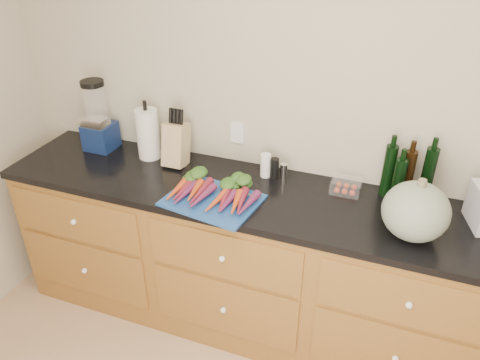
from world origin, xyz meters
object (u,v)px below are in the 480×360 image
at_px(cutting_board, 212,200).
at_px(blender_appliance, 98,120).
at_px(knife_block, 176,144).
at_px(tomato_box, 346,186).
at_px(squash, 416,211).
at_px(paper_towel, 148,134).
at_px(carrots, 216,191).

relative_size(cutting_board, blender_appliance, 1.07).
height_order(knife_block, tomato_box, knife_block).
bearing_deg(knife_block, squash, -10.54).
height_order(squash, paper_towel, paper_towel).
relative_size(squash, tomato_box, 1.98).
height_order(blender_appliance, paper_towel, blender_appliance).
distance_m(blender_appliance, paper_towel, 0.34).
height_order(squash, tomato_box, squash).
height_order(carrots, squash, squash).
bearing_deg(carrots, tomato_box, 24.70).
bearing_deg(paper_towel, tomato_box, 0.49).
height_order(squash, blender_appliance, blender_appliance).
bearing_deg(squash, carrots, -179.33).
xyz_separation_m(cutting_board, squash, (0.97, 0.05, 0.13)).
xyz_separation_m(cutting_board, knife_block, (-0.35, 0.30, 0.12)).
distance_m(blender_appliance, tomato_box, 1.52).
xyz_separation_m(blender_appliance, paper_towel, (0.34, 0.00, -0.04)).
bearing_deg(tomato_box, cutting_board, -152.13).
relative_size(cutting_board, squash, 1.55).
xyz_separation_m(carrots, squash, (0.97, 0.01, 0.10)).
relative_size(cutting_board, tomato_box, 3.06).
bearing_deg(knife_block, blender_appliance, 178.10).
xyz_separation_m(cutting_board, carrots, (-0.00, 0.04, 0.03)).
distance_m(cutting_board, squash, 0.98).
distance_m(squash, blender_appliance, 1.87).
bearing_deg(blender_appliance, paper_towel, 0.40).
relative_size(paper_towel, tomato_box, 1.98).
bearing_deg(blender_appliance, cutting_board, -19.73).
height_order(cutting_board, tomato_box, tomato_box).
relative_size(carrots, tomato_box, 2.95).
bearing_deg(paper_towel, knife_block, -5.92).
xyz_separation_m(squash, blender_appliance, (-1.85, 0.26, 0.06)).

